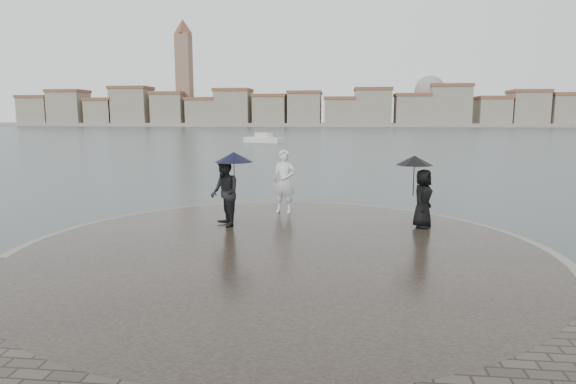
# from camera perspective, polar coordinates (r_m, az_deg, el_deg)

# --- Properties ---
(ground) EXTENTS (400.00, 400.00, 0.00)m
(ground) POSITION_cam_1_polar(r_m,az_deg,el_deg) (8.05, -4.04, -15.65)
(ground) COLOR #2B3835
(ground) RESTS_ON ground
(kerb_ring) EXTENTS (12.50, 12.50, 0.32)m
(kerb_ring) POSITION_cam_1_polar(r_m,az_deg,el_deg) (11.24, -0.76, -7.54)
(kerb_ring) COLOR gray
(kerb_ring) RESTS_ON ground
(quay_tip) EXTENTS (11.90, 11.90, 0.36)m
(quay_tip) POSITION_cam_1_polar(r_m,az_deg,el_deg) (11.23, -0.76, -7.44)
(quay_tip) COLOR #2D261E
(quay_tip) RESTS_ON ground
(statue) EXTENTS (0.78, 0.58, 1.97)m
(statue) POSITION_cam_1_polar(r_m,az_deg,el_deg) (14.98, -0.47, 1.26)
(statue) COLOR silver
(statue) RESTS_ON quay_tip
(visitor_left) EXTENTS (1.32, 1.20, 2.04)m
(visitor_left) POSITION_cam_1_polar(r_m,az_deg,el_deg) (13.20, -7.29, 0.80)
(visitor_left) COLOR black
(visitor_left) RESTS_ON quay_tip
(visitor_right) EXTENTS (1.15, 1.07, 1.95)m
(visitor_right) POSITION_cam_1_polar(r_m,az_deg,el_deg) (13.46, 15.41, 0.58)
(visitor_right) COLOR black
(visitor_right) RESTS_ON quay_tip
(far_skyline) EXTENTS (260.00, 20.00, 37.00)m
(far_skyline) POSITION_cam_1_polar(r_m,az_deg,el_deg) (168.09, 3.98, 9.66)
(far_skyline) COLOR gray
(far_skyline) RESTS_ON ground
(boats) EXTENTS (39.37, 24.50, 1.50)m
(boats) POSITION_cam_1_polar(r_m,az_deg,el_deg) (51.72, 13.90, 5.37)
(boats) COLOR silver
(boats) RESTS_ON ground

